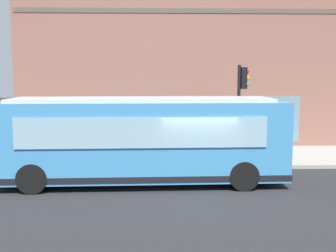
{
  "coord_description": "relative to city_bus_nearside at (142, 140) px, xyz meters",
  "views": [
    {
      "loc": [
        -13.84,
        1.42,
        3.83
      ],
      "look_at": [
        2.89,
        0.94,
        1.78
      ],
      "focal_mm": 43.69,
      "sensor_mm": 36.0,
      "label": 1
    }
  ],
  "objects": [
    {
      "name": "traffic_light_near_corner",
      "position": [
        2.72,
        -4.1,
        1.48
      ],
      "size": [
        0.32,
        0.49,
        4.14
      ],
      "color": "black",
      "rests_on": "sidewalk_curb"
    },
    {
      "name": "pedestrian_near_building_entrance",
      "position": [
        5.65,
        -4.71,
        -0.43
      ],
      "size": [
        0.32,
        0.32,
        1.7
      ],
      "color": "#3359A5",
      "rests_on": "sidewalk_curb"
    },
    {
      "name": "city_bus_nearside",
      "position": [
        0.0,
        0.0,
        0.0
      ],
      "size": [
        2.8,
        10.1,
        3.07
      ],
      "color": "#3F8CC6",
      "rests_on": "ground"
    },
    {
      "name": "building_corner",
      "position": [
        11.11,
        -1.93,
        4.91
      ],
      "size": [
        8.67,
        17.48,
        12.94
      ],
      "color": "#8C5B4C",
      "rests_on": "ground"
    },
    {
      "name": "pedestrian_near_hydrant",
      "position": [
        4.64,
        4.16,
        -0.44
      ],
      "size": [
        0.32,
        0.32,
        1.68
      ],
      "color": "silver",
      "rests_on": "sidewalk_curb"
    },
    {
      "name": "newspaper_vending_box",
      "position": [
        3.33,
        5.01,
        -0.95
      ],
      "size": [
        0.44,
        0.42,
        0.9
      ],
      "color": "#BF3F19",
      "rests_on": "sidewalk_curb"
    },
    {
      "name": "fire_hydrant",
      "position": [
        4.94,
        -2.13,
        -1.04
      ],
      "size": [
        0.35,
        0.35,
        0.74
      ],
      "color": "red",
      "rests_on": "sidewalk_curb"
    },
    {
      "name": "ground",
      "position": [
        -0.54,
        -1.93,
        -1.55
      ],
      "size": [
        120.0,
        120.0,
        0.0
      ],
      "primitive_type": "plane",
      "color": "#262628"
    },
    {
      "name": "sidewalk_curb",
      "position": [
        4.43,
        -1.93,
        -1.48
      ],
      "size": [
        4.74,
        40.0,
        0.15
      ],
      "primitive_type": "cube",
      "color": "#9E9991",
      "rests_on": "ground"
    }
  ]
}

